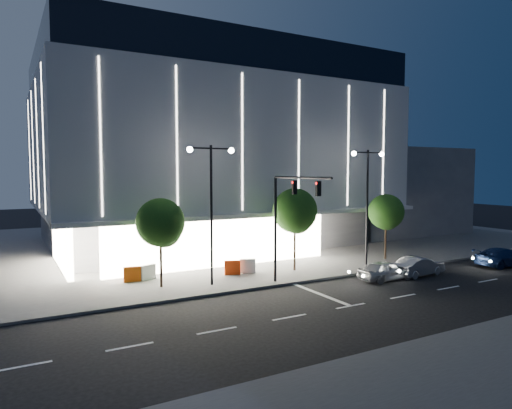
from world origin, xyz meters
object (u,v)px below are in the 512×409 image
at_px(tree_mid, 295,213).
at_px(car_second, 419,266).
at_px(tree_right, 386,214).
at_px(car_lead, 386,270).
at_px(traffic_mast, 288,209).
at_px(car_third, 504,257).
at_px(street_lamp_west, 211,194).
at_px(tree_left, 161,225).
at_px(barrier_a, 132,274).
at_px(barrier_d, 248,266).
at_px(barrier_c, 232,268).
at_px(barrier_b, 148,272).
at_px(street_lamp_east, 367,190).

bearing_deg(tree_mid, car_second, -36.61).
height_order(tree_right, car_lead, tree_right).
relative_size(traffic_mast, car_third, 1.44).
bearing_deg(car_lead, car_second, -90.57).
height_order(street_lamp_west, car_third, street_lamp_west).
xyz_separation_m(tree_right, car_second, (-1.97, -5.22, -3.20)).
relative_size(traffic_mast, tree_left, 1.24).
distance_m(tree_mid, car_lead, 7.42).
bearing_deg(car_second, barrier_a, 63.35).
relative_size(tree_left, barrier_d, 5.20).
distance_m(tree_left, tree_mid, 10.00).
distance_m(tree_right, barrier_a, 20.66).
relative_size(traffic_mast, barrier_c, 6.43).
distance_m(tree_right, barrier_b, 19.62).
relative_size(street_lamp_west, barrier_d, 8.18).
bearing_deg(barrier_b, barrier_a, 163.02).
bearing_deg(traffic_mast, barrier_b, 140.30).
bearing_deg(tree_right, barrier_a, 173.78).
xyz_separation_m(street_lamp_east, barrier_c, (-10.64, 1.89, -5.31)).
bearing_deg(tree_mid, barrier_c, 169.47).
distance_m(street_lamp_east, tree_mid, 6.27).
bearing_deg(street_lamp_east, car_third, -28.79).
distance_m(street_lamp_west, tree_right, 16.19).
height_order(car_third, barrier_d, car_third).
height_order(tree_left, car_lead, tree_left).
bearing_deg(car_third, car_lead, 91.24).
distance_m(tree_mid, barrier_d, 5.11).
relative_size(tree_mid, car_second, 1.48).
height_order(tree_mid, barrier_b, tree_mid).
height_order(barrier_c, barrier_d, same).
bearing_deg(traffic_mast, street_lamp_east, 16.48).
relative_size(street_lamp_west, tree_mid, 1.46).
bearing_deg(barrier_a, street_lamp_west, -30.16).
bearing_deg(street_lamp_east, street_lamp_west, 180.00).
xyz_separation_m(street_lamp_west, barrier_b, (-3.19, 3.31, -5.31)).
bearing_deg(tree_mid, street_lamp_west, -171.74).
height_order(traffic_mast, barrier_c, traffic_mast).
xyz_separation_m(street_lamp_west, car_third, (22.38, -5.15, -5.24)).
bearing_deg(car_third, barrier_d, 76.02).
bearing_deg(tree_mid, barrier_d, 165.74).
bearing_deg(barrier_b, tree_mid, -33.65).
distance_m(street_lamp_east, barrier_c, 12.03).
relative_size(traffic_mast, barrier_b, 6.43).
height_order(tree_mid, barrier_d, tree_mid).
relative_size(car_lead, barrier_a, 3.65).
height_order(tree_right, barrier_c, tree_right).
bearing_deg(car_third, barrier_b, 78.27).
bearing_deg(barrier_a, tree_mid, -4.05).
bearing_deg(street_lamp_east, barrier_d, 168.62).
distance_m(traffic_mast, car_second, 11.06).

